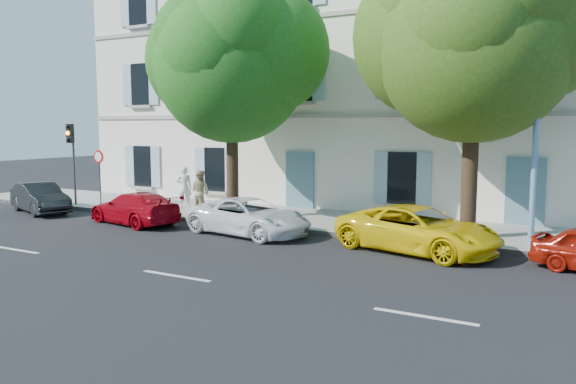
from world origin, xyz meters
The scene contains 15 objects.
ground centered at (0.00, 0.00, 0.00)m, with size 90.00×90.00×0.00m, color black.
sidewalk centered at (0.00, 4.45, 0.07)m, with size 36.00×4.50×0.15m, color #A09E96.
kerb centered at (0.00, 2.28, 0.08)m, with size 36.00×0.16×0.16m, color #9E998E.
building centered at (0.00, 10.20, 6.00)m, with size 28.00×7.00×12.00m, color white.
car_dark_sedan centered at (-11.41, 1.03, 0.62)m, with size 1.31×3.77×1.24m, color black.
car_red_coupe centered at (-6.05, 0.90, 0.59)m, with size 1.65×4.07×1.18m, color #A20410.
car_white_coupe centered at (-1.27, 1.20, 0.61)m, with size 2.01×4.37×1.21m, color white.
car_yellow_supercar centered at (4.34, 1.34, 0.66)m, with size 2.17×4.72×1.31m, color yellow.
tree_left centered at (-3.12, 2.99, 5.73)m, with size 5.59×5.59×8.67m.
tree_right centered at (5.34, 3.32, 6.00)m, with size 5.92×5.92×9.12m.
traffic_light centered at (-11.31, 2.65, 2.70)m, with size 0.29×0.40×3.52m.
road_sign centered at (-9.97, 2.91, 1.88)m, with size 0.55×0.08×2.40m.
street_lamp centered at (7.16, 2.84, 4.95)m, with size 0.40×1.82×8.48m.
pedestrian_a centered at (-6.41, 4.20, 1.02)m, with size 0.64×0.42×1.75m, color white.
pedestrian_b centered at (-4.89, 3.31, 1.01)m, with size 0.83×0.65×1.72m, color tan.
Camera 1 is at (8.65, -14.22, 3.58)m, focal length 35.00 mm.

